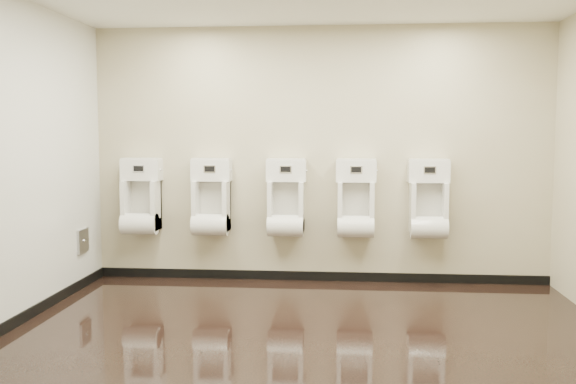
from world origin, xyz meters
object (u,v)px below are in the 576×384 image
object	(u,v)px
urinal_0	(141,202)
urinal_4	(428,205)
urinal_2	(286,203)
urinal_3	(356,204)
urinal_1	(211,203)
access_panel	(83,241)

from	to	relation	value
urinal_0	urinal_4	xyz separation A→B (m)	(3.14, 0.00, 0.00)
urinal_2	urinal_3	distance (m)	0.75
urinal_1	urinal_4	world-z (taller)	same
urinal_0	urinal_4	distance (m)	3.14
urinal_2	urinal_4	distance (m)	1.53
access_panel	urinal_0	size ratio (longest dim) A/B	0.30
urinal_4	urinal_2	bearing A→B (deg)	180.00
urinal_1	access_panel	bearing A→B (deg)	-162.78
access_panel	urinal_2	xyz separation A→B (m)	(2.13, 0.40, 0.38)
urinal_1	urinal_2	world-z (taller)	same
access_panel	urinal_1	xyz separation A→B (m)	(1.30, 0.40, 0.38)
access_panel	urinal_0	world-z (taller)	urinal_0
urinal_0	access_panel	bearing A→B (deg)	-141.68
urinal_3	urinal_4	distance (m)	0.77
access_panel	urinal_3	distance (m)	2.94
access_panel	urinal_3	size ratio (longest dim) A/B	0.30
urinal_0	urinal_3	distance (m)	2.37
urinal_0	urinal_2	distance (m)	1.62
urinal_4	urinal_3	bearing A→B (deg)	180.00
access_panel	urinal_4	world-z (taller)	urinal_4
access_panel	urinal_1	size ratio (longest dim) A/B	0.30
urinal_3	urinal_4	world-z (taller)	same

